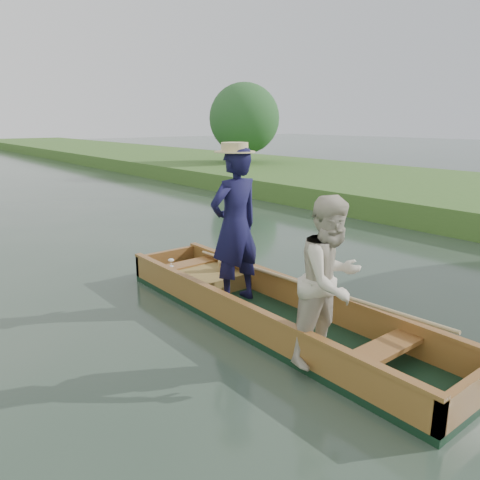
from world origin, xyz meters
TOP-DOWN VIEW (x-y plane):
  - ground at (0.00, 0.00)m, footprint 120.00×120.00m
  - trees_far at (-0.36, 8.16)m, footprint 21.99×11.07m
  - punt at (-0.08, -0.06)m, footprint 1.24×5.00m

SIDE VIEW (x-z plane):
  - ground at x=0.00m, z-range 0.00..0.00m
  - punt at x=-0.08m, z-range -0.38..1.78m
  - trees_far at x=-0.36m, z-range 0.32..4.79m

